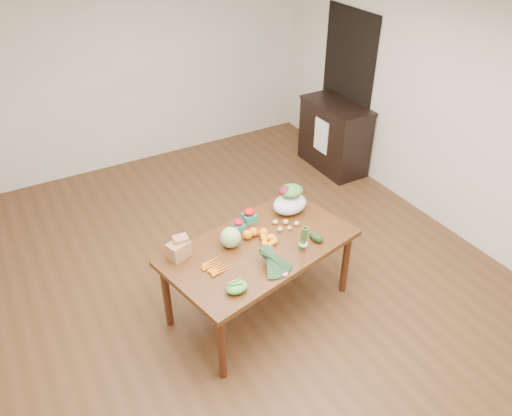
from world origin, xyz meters
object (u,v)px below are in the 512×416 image
cabinet (334,136)px  mandarin_cluster (270,239)px  dining_table (260,277)px  kale_bunch (277,262)px  paper_bag (179,248)px  asparagus_bundle (304,238)px  cabbage (231,237)px  salad_bag (290,201)px

cabinet → mandarin_cluster: cabinet is taller
dining_table → kale_bunch: size_ratio=4.26×
paper_bag → asparagus_bundle: size_ratio=0.99×
cabbage → mandarin_cluster: (0.32, -0.13, -0.05)m
mandarin_cluster → salad_bag: bearing=37.4°
salad_bag → mandarin_cluster: bearing=-142.6°
cabinet → asparagus_bundle: (-2.00, -2.13, 0.40)m
cabinet → cabbage: cabinet is taller
paper_bag → salad_bag: bearing=4.5°
mandarin_cluster → asparagus_bundle: (0.20, -0.23, 0.08)m
cabbage → salad_bag: (0.74, 0.18, 0.04)m
dining_table → cabbage: bearing=139.7°
dining_table → mandarin_cluster: 0.43m
cabinet → kale_bunch: size_ratio=2.55×
mandarin_cluster → kale_bunch: 0.37m
paper_bag → dining_table: bearing=-17.2°
cabinet → cabbage: 3.11m
salad_bag → cabinet: bearing=41.7°
kale_bunch → salad_bag: salad_bag is taller
kale_bunch → salad_bag: (0.56, 0.66, 0.05)m
cabbage → mandarin_cluster: size_ratio=1.04×
salad_bag → dining_table: bearing=-149.1°
cabinet → asparagus_bundle: size_ratio=4.08×
cabbage → dining_table: bearing=-28.0°
paper_bag → salad_bag: size_ratio=0.73×
cabbage → asparagus_bundle: (0.53, -0.36, 0.03)m
dining_table → cabinet: cabinet is taller
cabbage → salad_bag: salad_bag is taller
cabinet → salad_bag: bearing=-138.3°
cabinet → paper_bag: cabinet is taller
mandarin_cluster → salad_bag: salad_bag is taller
dining_table → mandarin_cluster: bearing=-19.3°
cabinet → paper_bag: 3.44m
mandarin_cluster → asparagus_bundle: bearing=-48.7°
cabinet → paper_bag: size_ratio=4.10×
kale_bunch → salad_bag: bearing=37.5°
paper_bag → mandarin_cluster: bearing=-16.0°
cabinet → paper_bag: bearing=-150.5°
dining_table → asparagus_bundle: (0.30, -0.24, 0.50)m
mandarin_cluster → salad_bag: size_ratio=0.53×
dining_table → cabinet: 2.98m
paper_bag → cabbage: cabbage is taller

